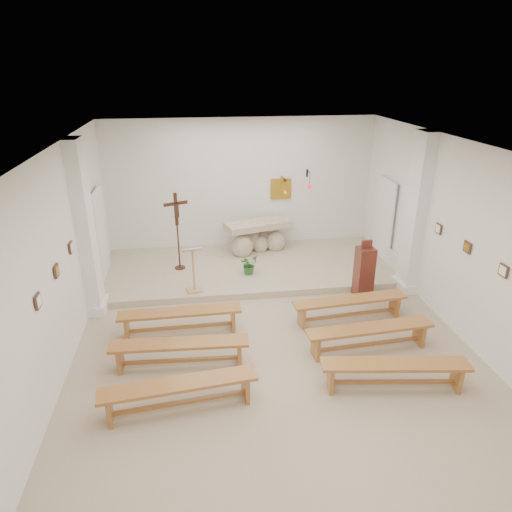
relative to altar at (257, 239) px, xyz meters
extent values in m
cube|color=tan|center=(-0.33, -4.40, -0.49)|extent=(7.00, 10.00, 0.00)
cube|color=silver|center=(-3.82, -4.40, 1.26)|extent=(0.02, 10.00, 3.50)
cube|color=silver|center=(3.16, -4.40, 1.26)|extent=(0.02, 10.00, 3.50)
cube|color=silver|center=(-0.33, 0.59, 1.26)|extent=(7.00, 0.02, 3.50)
cube|color=silver|center=(-0.33, -4.40, 3.00)|extent=(7.00, 10.00, 0.02)
cube|color=tan|center=(-0.33, -0.90, -0.41)|extent=(6.98, 3.00, 0.15)
cube|color=white|center=(-3.70, -2.40, 1.26)|extent=(0.26, 0.55, 3.50)
cube|color=white|center=(3.04, -2.40, 1.26)|extent=(0.26, 0.55, 3.50)
cube|color=gold|center=(0.72, 0.56, 1.16)|extent=(0.55, 0.04, 0.55)
cube|color=black|center=(1.42, 0.57, 1.56)|extent=(0.04, 0.02, 0.20)
cylinder|color=black|center=(1.42, 0.42, 1.63)|extent=(0.02, 0.30, 0.02)
cylinder|color=black|center=(1.42, 0.27, 1.46)|extent=(0.01, 0.01, 0.34)
sphere|color=red|center=(1.42, 0.27, 1.27)|extent=(0.11, 0.11, 0.11)
cube|color=#462D1F|center=(-3.80, -5.20, 1.23)|extent=(0.03, 0.20, 0.20)
cube|color=#462D1F|center=(-3.80, -4.20, 1.23)|extent=(0.03, 0.20, 0.20)
cube|color=#462D1F|center=(-3.80, -3.20, 1.23)|extent=(0.03, 0.20, 0.20)
cube|color=#462D1F|center=(3.14, -5.20, 1.23)|extent=(0.03, 0.20, 0.20)
cube|color=#462D1F|center=(3.14, -4.20, 1.23)|extent=(0.03, 0.20, 0.20)
cube|color=#462D1F|center=(3.14, -3.20, 1.23)|extent=(0.03, 0.20, 0.20)
cube|color=silver|center=(-3.76, -1.70, -0.22)|extent=(0.10, 0.85, 0.52)
cube|color=silver|center=(3.10, -1.70, -0.22)|extent=(0.10, 0.85, 0.52)
ellipsoid|color=beige|center=(-0.43, -0.26, -0.10)|extent=(0.55, 0.47, 0.63)
ellipsoid|color=beige|center=(0.49, 0.02, -0.12)|extent=(0.52, 0.44, 0.59)
ellipsoid|color=beige|center=(-0.16, 0.13, -0.09)|extent=(0.59, 0.50, 0.55)
ellipsoid|color=beige|center=(0.21, 0.20, -0.13)|extent=(0.48, 0.41, 0.52)
ellipsoid|color=beige|center=(0.08, -0.03, -0.17)|extent=(0.41, 0.34, 0.48)
cube|color=beige|center=(0.02, 0.00, 0.38)|extent=(1.82, 1.09, 0.17)
cube|color=tan|center=(-1.69, -2.09, -0.32)|extent=(0.37, 0.37, 0.04)
cylinder|color=tan|center=(-1.69, -2.09, 0.12)|extent=(0.05, 0.05, 0.91)
cube|color=tan|center=(-1.69, -2.11, 0.61)|extent=(0.42, 0.34, 0.15)
cube|color=white|center=(-1.68, -2.15, 0.66)|extent=(0.36, 0.28, 0.12)
cylinder|color=#371F11|center=(-2.02, -0.85, -0.32)|extent=(0.25, 0.25, 0.03)
cylinder|color=#371F11|center=(-2.02, -0.85, 0.23)|extent=(0.04, 0.04, 1.13)
cube|color=#371F11|center=(-2.02, -0.85, 1.15)|extent=(0.09, 0.07, 0.77)
cube|color=#371F11|center=(-2.02, -0.85, 1.28)|extent=(0.54, 0.25, 0.07)
cube|color=#371F11|center=(-2.00, -0.88, 1.12)|extent=(0.11, 0.08, 0.33)
imported|color=#275A24|center=(-0.40, -1.38, -0.11)|extent=(0.54, 0.54, 0.46)
cube|color=#572418|center=(1.94, -2.60, 0.08)|extent=(0.37, 0.37, 1.14)
cube|color=#572418|center=(1.94, -2.60, 0.73)|extent=(0.23, 0.07, 0.19)
cube|color=#A97131|center=(-1.98, -3.54, -0.03)|extent=(2.29, 0.39, 0.05)
cube|color=#A97131|center=(-2.96, -3.55, -0.27)|extent=(0.07, 0.33, 0.44)
cube|color=#A97131|center=(-0.99, -3.52, -0.27)|extent=(0.07, 0.33, 0.44)
cube|color=#A97131|center=(-1.98, -3.54, -0.36)|extent=(1.92, 0.09, 0.05)
cube|color=#A97131|center=(1.31, -3.54, -0.03)|extent=(2.30, 0.55, 0.05)
cube|color=#A97131|center=(0.33, -3.62, -0.27)|extent=(0.09, 0.34, 0.44)
cube|color=#A97131|center=(2.29, -3.45, -0.27)|extent=(0.09, 0.34, 0.44)
cube|color=#A97131|center=(1.31, -3.54, -0.36)|extent=(1.92, 0.22, 0.05)
cube|color=#A97131|center=(-1.98, -4.59, -0.03)|extent=(2.30, 0.49, 0.05)
cube|color=#A97131|center=(-2.96, -4.53, -0.27)|extent=(0.08, 0.33, 0.44)
cube|color=#A97131|center=(-0.99, -4.64, -0.27)|extent=(0.08, 0.33, 0.44)
cube|color=#A97131|center=(-1.98, -4.59, -0.36)|extent=(1.92, 0.17, 0.05)
cube|color=#A97131|center=(1.31, -4.59, -0.03)|extent=(2.30, 0.52, 0.05)
cube|color=#A97131|center=(0.33, -4.65, -0.27)|extent=(0.08, 0.34, 0.44)
cube|color=#A97131|center=(2.29, -4.52, -0.27)|extent=(0.08, 0.34, 0.44)
cube|color=#A97131|center=(1.31, -4.59, -0.36)|extent=(1.92, 0.19, 0.05)
cube|color=#A97131|center=(-1.98, -5.64, -0.03)|extent=(2.31, 0.61, 0.05)
cube|color=#A97131|center=(-2.96, -5.74, -0.27)|extent=(0.10, 0.34, 0.44)
cube|color=#A97131|center=(-1.00, -5.53, -0.27)|extent=(0.10, 0.34, 0.44)
cube|color=#A97131|center=(-1.98, -5.64, -0.36)|extent=(1.91, 0.27, 0.05)
cube|color=#A97131|center=(1.31, -5.64, -0.03)|extent=(2.31, 0.67, 0.05)
cube|color=#A97131|center=(0.34, -5.50, -0.27)|extent=(0.11, 0.34, 0.44)
cube|color=#A97131|center=(2.29, -5.77, -0.27)|extent=(0.11, 0.34, 0.44)
cube|color=#A97131|center=(1.31, -5.64, -0.36)|extent=(1.91, 0.33, 0.05)
camera|label=1|loc=(-1.64, -11.06, 4.22)|focal=32.00mm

